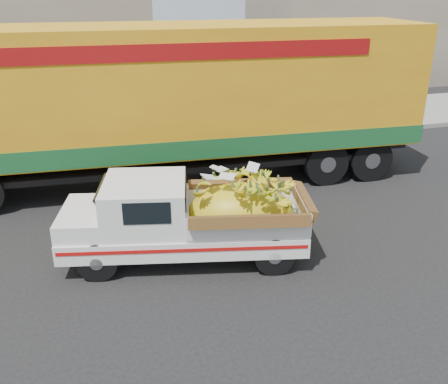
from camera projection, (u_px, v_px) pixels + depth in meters
name	position (u px, v px, depth m)	size (l,w,h in m)	color
ground	(220.00, 270.00, 8.79)	(100.00, 100.00, 0.00)	black
curb	(154.00, 150.00, 14.77)	(60.00, 0.25, 0.15)	gray
sidewalk	(143.00, 132.00, 16.62)	(60.00, 4.00, 0.14)	gray
building_right	(394.00, 18.00, 25.34)	(14.00, 6.00, 6.00)	gray
pickup_truck	(203.00, 217.00, 8.93)	(4.53, 2.51, 1.50)	black
semi_trailer	(178.00, 98.00, 11.89)	(12.04, 3.30, 3.80)	black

